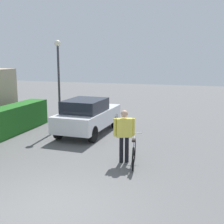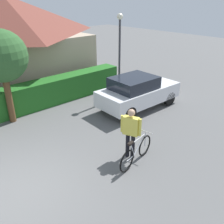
% 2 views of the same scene
% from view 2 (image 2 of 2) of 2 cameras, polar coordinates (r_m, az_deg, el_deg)
% --- Properties ---
extents(ground_plane, '(60.00, 60.00, 0.00)m').
position_cam_2_polar(ground_plane, '(7.47, -20.78, -16.95)').
color(ground_plane, '#5A5A5A').
extents(house_distant, '(8.27, 6.09, 4.92)m').
position_cam_2_polar(house_distant, '(15.54, -22.62, 14.90)').
color(house_distant, tan).
rests_on(house_distant, ground).
extents(parked_car_near, '(3.99, 1.86, 1.55)m').
position_cam_2_polar(parked_car_near, '(11.48, 5.88, 4.66)').
color(parked_car_near, silver).
rests_on(parked_car_near, ground).
extents(bicycle, '(1.75, 0.53, 0.92)m').
position_cam_2_polar(bicycle, '(7.87, 5.59, -9.14)').
color(bicycle, black).
rests_on(bicycle, ground).
extents(person_rider, '(0.37, 0.64, 1.72)m').
position_cam_2_polar(person_rider, '(7.79, 4.33, -4.09)').
color(person_rider, black).
rests_on(person_rider, ground).
extents(street_lamp, '(0.28, 0.28, 4.09)m').
position_cam_2_polar(street_lamp, '(12.20, 1.76, 15.02)').
color(street_lamp, '#38383D').
rests_on(street_lamp, ground).
extents(tree_kerbside, '(1.99, 1.99, 3.75)m').
position_cam_2_polar(tree_kerbside, '(10.42, -24.12, 11.49)').
color(tree_kerbside, brown).
rests_on(tree_kerbside, ground).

